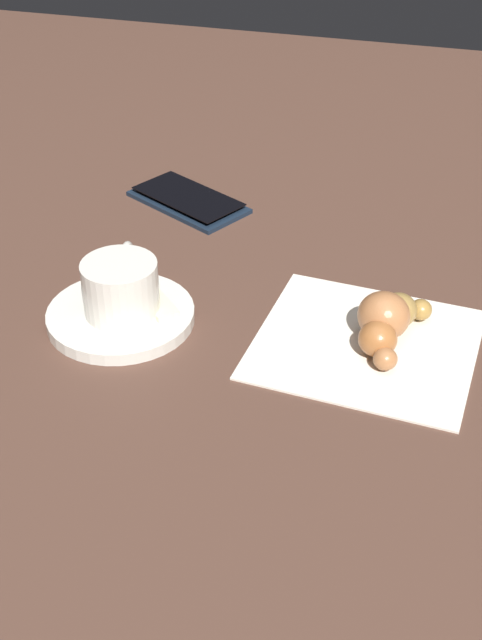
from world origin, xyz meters
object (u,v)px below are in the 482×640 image
(saucer, at_px, (121,316))
(cell_phone, at_px, (188,200))
(croissant, at_px, (387,320))
(napkin, at_px, (366,343))
(teaspoon, at_px, (121,306))
(espresso_cup, at_px, (121,287))
(sugar_packet, at_px, (153,299))

(saucer, bearing_deg, cell_phone, -85.83)
(croissant, relative_size, cell_phone, 0.72)
(napkin, xyz_separation_m, cell_phone, (0.24, -0.21, 0.00))
(napkin, distance_m, cell_phone, 0.32)
(teaspoon, distance_m, croissant, 0.24)
(saucer, relative_size, teaspoon, 1.32)
(teaspoon, bearing_deg, cell_phone, -85.76)
(saucer, distance_m, espresso_cup, 0.03)
(saucer, distance_m, sugar_packet, 0.03)
(napkin, bearing_deg, croissant, -143.61)
(espresso_cup, distance_m, cell_phone, 0.24)
(teaspoon, xyz_separation_m, cell_phone, (0.02, -0.24, -0.01))
(saucer, relative_size, cell_phone, 0.88)
(cell_phone, bearing_deg, napkin, 138.58)
(sugar_packet, bearing_deg, cell_phone, -35.37)
(saucer, bearing_deg, napkin, -173.21)
(saucer, xyz_separation_m, teaspoon, (-0.00, -0.00, 0.01))
(croissant, bearing_deg, saucer, 9.07)
(espresso_cup, height_order, cell_phone, espresso_cup)
(napkin, bearing_deg, espresso_cup, 6.54)
(saucer, relative_size, sugar_packet, 1.92)
(saucer, xyz_separation_m, cell_phone, (0.02, -0.24, -0.00))
(espresso_cup, distance_m, napkin, 0.22)
(sugar_packet, distance_m, napkin, 0.20)
(croissant, bearing_deg, sugar_packet, 4.13)
(espresso_cup, relative_size, cell_phone, 0.62)
(espresso_cup, distance_m, croissant, 0.24)
(saucer, height_order, teaspoon, teaspoon)
(teaspoon, distance_m, sugar_packet, 0.03)
(croissant, height_order, cell_phone, croissant)
(cell_phone, bearing_deg, espresso_cup, 94.78)
(saucer, xyz_separation_m, napkin, (-0.22, -0.03, -0.00))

